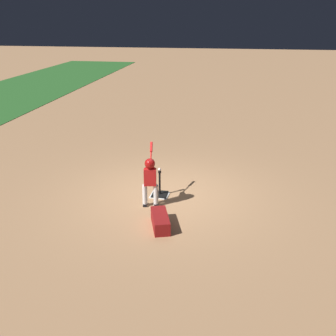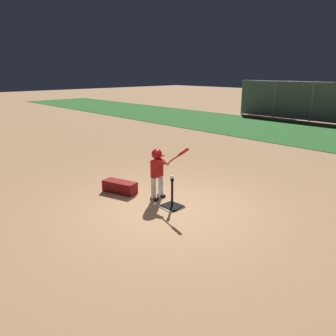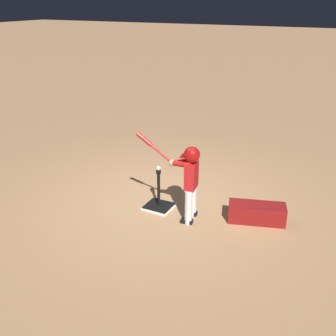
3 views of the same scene
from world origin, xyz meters
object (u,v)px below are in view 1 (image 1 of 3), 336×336
object	(u,v)px
batter_child	(150,176)
baseball	(160,169)
equipment_bag	(160,221)
batting_tee	(160,192)

from	to	relation	value
batter_child	baseball	world-z (taller)	batter_child
batter_child	equipment_bag	size ratio (longest dim) A/B	1.56
batting_tee	batter_child	distance (m)	0.87
batting_tee	baseball	xyz separation A→B (m)	(0.00, -0.00, 0.59)
equipment_bag	baseball	bearing A→B (deg)	-6.32
baseball	equipment_bag	bearing A→B (deg)	-169.18
batting_tee	baseball	size ratio (longest dim) A/B	8.73
batter_child	equipment_bag	world-z (taller)	batter_child
batting_tee	baseball	bearing A→B (deg)	-90.00
baseball	batting_tee	bearing A→B (deg)	90.00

